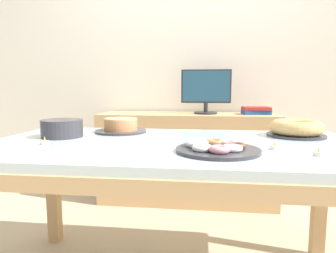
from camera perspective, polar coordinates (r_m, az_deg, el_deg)
wall_back at (r=2.92m, az=4.15°, el=13.10°), size 8.00×0.10×2.60m
dining_table at (r=1.42m, az=0.85°, el=-6.44°), size 1.77×0.95×0.75m
sideboard at (r=2.67m, az=3.66°, el=-5.94°), size 1.53×0.44×0.78m
computer_monitor at (r=2.60m, az=7.25°, el=6.59°), size 0.42×0.20×0.38m
book_stack at (r=2.64m, az=16.41°, el=2.94°), size 0.24×0.19×0.06m
cake_chocolate_round at (r=1.74m, az=-8.98°, el=0.04°), size 0.29×0.29×0.08m
cake_golden_bundt at (r=1.70m, az=23.22°, el=-0.36°), size 0.29×0.29×0.08m
pastry_platter at (r=1.21m, az=9.22°, el=-4.08°), size 0.34×0.34×0.04m
plate_stack at (r=1.64m, az=-19.52°, el=-0.33°), size 0.21×0.21×0.09m
tealight_right_edge at (r=1.25m, az=26.76°, el=-4.55°), size 0.04×0.04×0.04m
tealight_near_front at (r=1.45m, az=-22.42°, el=-2.78°), size 0.04×0.04×0.04m
tealight_near_cakes at (r=1.31m, az=19.60°, el=-3.71°), size 0.04×0.04×0.04m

